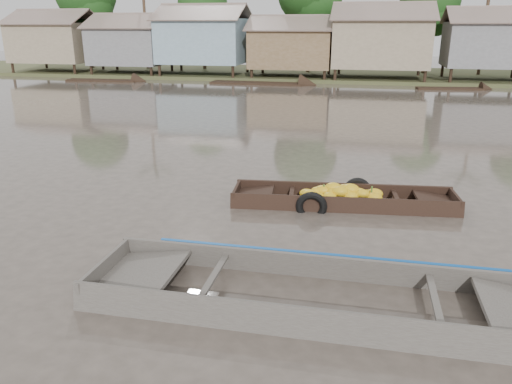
# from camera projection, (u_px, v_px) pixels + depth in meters

# --- Properties ---
(ground) EXTENTS (120.00, 120.00, 0.00)m
(ground) POSITION_uv_depth(u_px,v_px,m) (263.00, 252.00, 9.14)
(ground) COLOR #463D35
(ground) RESTS_ON ground
(riverbank) EXTENTS (120.00, 12.47, 10.22)m
(riverbank) POSITION_uv_depth(u_px,v_px,m) (388.00, 36.00, 37.04)
(riverbank) COLOR #384723
(riverbank) RESTS_ON ground
(banana_boat) EXTENTS (5.18, 1.71, 0.73)m
(banana_boat) POSITION_uv_depth(u_px,v_px,m) (340.00, 199.00, 11.48)
(banana_boat) COLOR black
(banana_boat) RESTS_ON ground
(viewer_boat) EXTENTS (6.96, 1.86, 0.56)m
(viewer_boat) POSITION_uv_depth(u_px,v_px,m) (320.00, 302.00, 7.39)
(viewer_boat) COLOR #433D38
(viewer_boat) RESTS_ON ground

